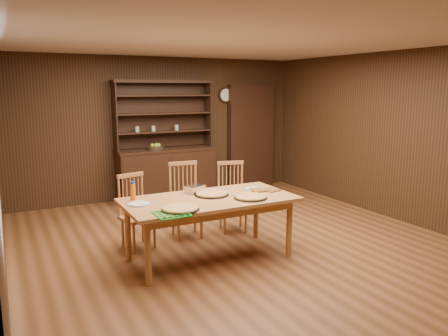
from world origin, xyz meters
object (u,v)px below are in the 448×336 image
chair_right (232,194)px  chair_left (135,209)px  china_hutch (166,167)px  dining_table (209,204)px  chair_center (185,197)px  juice_bottle (133,191)px

chair_right → chair_left: bearing=-162.8°
chair_left → chair_right: 1.45m
china_hutch → dining_table: china_hutch is taller
chair_center → juice_bottle: size_ratio=4.67×
chair_right → juice_bottle: (-1.59, -0.53, 0.33)m
chair_center → china_hutch: bearing=83.8°
dining_table → juice_bottle: juice_bottle is taller
chair_right → juice_bottle: bearing=-146.6°
chair_center → juice_bottle: 1.11m
chair_left → juice_bottle: juice_bottle is taller
china_hutch → juice_bottle: bearing=-117.1°
china_hutch → chair_center: 2.14m
chair_left → chair_right: size_ratio=0.96×
chair_left → juice_bottle: size_ratio=4.33×
chair_center → chair_right: (0.70, -0.06, -0.02)m
dining_table → chair_center: (0.07, 0.92, -0.13)m
dining_table → juice_bottle: size_ratio=9.14×
dining_table → chair_right: 1.16m
juice_bottle → china_hutch: bearing=62.9°
chair_left → dining_table: bearing=-64.5°
dining_table → chair_left: 1.07m
dining_table → chair_center: size_ratio=1.96×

